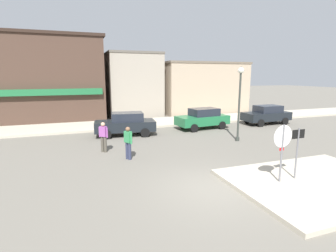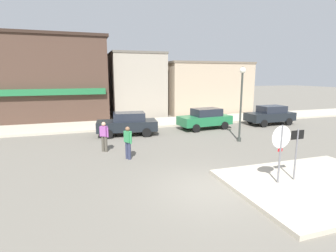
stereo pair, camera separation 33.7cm
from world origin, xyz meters
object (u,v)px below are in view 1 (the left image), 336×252
pedestrian_crossing_far (128,142)px  one_way_sign (297,148)px  parked_car_third (266,114)px  lamp_post (240,93)px  parked_car_second (203,118)px  parked_car_nearest (126,124)px  pedestrian_crossing_near (103,136)px  stop_sign (282,146)px

pedestrian_crossing_far → one_way_sign: bearing=-42.0°
parked_car_third → pedestrian_crossing_far: pedestrian_crossing_far is taller
lamp_post → parked_car_second: bearing=93.9°
parked_car_nearest → pedestrian_crossing_near: pedestrian_crossing_near is taller
parked_car_nearest → parked_car_third: (11.90, 0.24, 0.00)m
lamp_post → parked_car_third: size_ratio=1.12×
pedestrian_crossing_far → stop_sign: bearing=-46.7°
one_way_sign → lamp_post: bearing=74.8°
lamp_post → pedestrian_crossing_near: size_ratio=2.82×
pedestrian_crossing_near → parked_car_nearest: bearing=62.6°
stop_sign → pedestrian_crossing_near: bearing=130.5°
stop_sign → lamp_post: (2.46, 6.26, 1.44)m
parked_car_nearest → parked_car_second: size_ratio=1.00×
one_way_sign → pedestrian_crossing_near: (-6.42, 6.54, -0.46)m
parked_car_nearest → pedestrian_crossing_far: size_ratio=2.59×
pedestrian_crossing_near → pedestrian_crossing_far: size_ratio=1.00×
stop_sign → pedestrian_crossing_far: (-4.65, 4.94, -0.65)m
lamp_post → parked_car_second: lamp_post is taller
parked_car_nearest → pedestrian_crossing_far: pedestrian_crossing_far is taller
parked_car_second → lamp_post: bearing=-86.1°
one_way_sign → pedestrian_crossing_far: bearing=138.0°
stop_sign → parked_car_third: stop_sign is taller
parked_car_third → pedestrian_crossing_near: bearing=-164.5°
parked_car_nearest → parked_car_second: 5.98m
parked_car_nearest → pedestrian_crossing_near: bearing=-117.4°
stop_sign → parked_car_nearest: stop_sign is taller
pedestrian_crossing_far → parked_car_second: bearing=38.9°
parked_car_third → stop_sign: bearing=-127.9°
stop_sign → lamp_post: 6.88m
pedestrian_crossing_near → stop_sign: bearing=-49.5°
stop_sign → one_way_sign: bearing=4.0°
parked_car_nearest → parked_car_third: bearing=1.2°
pedestrian_crossing_far → parked_car_third: bearing=23.2°
stop_sign → pedestrian_crossing_far: bearing=133.3°
lamp_post → pedestrian_crossing_far: bearing=-169.5°
parked_car_second → pedestrian_crossing_far: 8.78m
one_way_sign → parked_car_third: size_ratio=0.52×
pedestrian_crossing_near → pedestrian_crossing_far: same height
lamp_post → parked_car_second: size_ratio=1.09×
stop_sign → pedestrian_crossing_near: 8.71m
stop_sign → parked_car_nearest: (-3.80, 10.16, -0.71)m
parked_car_nearest → lamp_post: bearing=-31.9°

